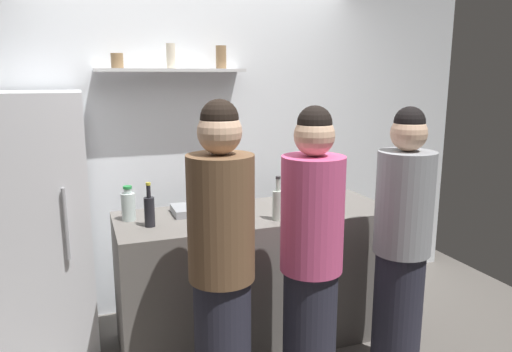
{
  "coord_description": "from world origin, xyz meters",
  "views": [
    {
      "loc": [
        -0.85,
        -2.47,
        1.84
      ],
      "look_at": [
        0.24,
        0.5,
        1.17
      ],
      "focal_mm": 33.97,
      "sensor_mm": 36.0,
      "label": 1
    }
  ],
  "objects": [
    {
      "name": "back_wall_assembly",
      "position": [
        -0.0,
        1.25,
        1.3
      ],
      "size": [
        4.8,
        0.32,
        2.6
      ],
      "color": "white",
      "rests_on": "ground"
    },
    {
      "name": "person_brown_jacket",
      "position": [
        -0.22,
        -0.23,
        0.86
      ],
      "size": [
        0.34,
        0.34,
        1.73
      ],
      "rotation": [
        0.0,
        0.0,
        4.91
      ],
      "color": "#262633",
      "rests_on": "ground"
    },
    {
      "name": "water_bottle_plastic",
      "position": [
        -0.59,
        0.6,
        1.02
      ],
      "size": [
        0.09,
        0.09,
        0.22
      ],
      "color": "silver",
      "rests_on": "counter"
    },
    {
      "name": "refrigerator",
      "position": [
        -1.15,
        0.85,
        0.87
      ],
      "size": [
        0.65,
        0.61,
        1.74
      ],
      "color": "white",
      "rests_on": "ground"
    },
    {
      "name": "utensil_holder",
      "position": [
        0.8,
        0.73,
        0.98
      ],
      "size": [
        0.09,
        0.09,
        0.22
      ],
      "color": "#B2B2B7",
      "rests_on": "counter"
    },
    {
      "name": "person_pink_top",
      "position": [
        0.29,
        -0.24,
        0.84
      ],
      "size": [
        0.34,
        0.34,
        1.69
      ],
      "rotation": [
        0.0,
        0.0,
        1.86
      ],
      "color": "#262633",
      "rests_on": "ground"
    },
    {
      "name": "wine_bottle_green_glass",
      "position": [
        0.74,
        0.37,
        1.03
      ],
      "size": [
        0.07,
        0.07,
        0.29
      ],
      "color": "#19471E",
      "rests_on": "counter"
    },
    {
      "name": "baking_pan",
      "position": [
        -0.14,
        0.62,
        0.95
      ],
      "size": [
        0.34,
        0.24,
        0.05
      ],
      "primitive_type": "cube",
      "color": "gray",
      "rests_on": "counter"
    },
    {
      "name": "wine_bottle_dark_glass",
      "position": [
        -0.48,
        0.42,
        1.03
      ],
      "size": [
        0.06,
        0.06,
        0.28
      ],
      "color": "black",
      "rests_on": "counter"
    },
    {
      "name": "wine_bottle_pale_glass",
      "position": [
        0.31,
        0.28,
        1.03
      ],
      "size": [
        0.07,
        0.07,
        0.29
      ],
      "color": "#B2BFB2",
      "rests_on": "counter"
    },
    {
      "name": "person_grey_hoodie",
      "position": [
        0.93,
        -0.17,
        0.82
      ],
      "size": [
        0.34,
        0.34,
        1.66
      ],
      "rotation": [
        0.0,
        0.0,
        1.71
      ],
      "color": "#262633",
      "rests_on": "ground"
    },
    {
      "name": "counter",
      "position": [
        0.24,
        0.5,
        0.46
      ],
      "size": [
        1.87,
        0.7,
        0.92
      ],
      "primitive_type": "cube",
      "color": "#66605B",
      "rests_on": "ground"
    }
  ]
}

